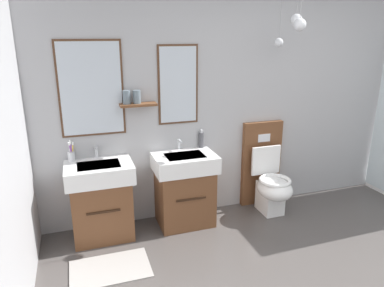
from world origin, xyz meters
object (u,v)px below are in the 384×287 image
(vanity_sink_right, at_px, (184,187))
(soap_dispenser, at_px, (201,140))
(vanity_sink_left, at_px, (101,199))
(toothbrush_cup, at_px, (71,155))
(toilet, at_px, (268,178))

(vanity_sink_right, relative_size, soap_dispenser, 3.81)
(vanity_sink_left, height_order, toothbrush_cup, toothbrush_cup)
(vanity_sink_left, xyz_separation_m, vanity_sink_right, (0.86, 0.00, 0.00))
(vanity_sink_left, relative_size, soap_dispenser, 3.81)
(toilet, xyz_separation_m, soap_dispenser, (-0.75, 0.17, 0.48))
(vanity_sink_left, bearing_deg, toothbrush_cup, 145.85)
(vanity_sink_right, xyz_separation_m, soap_dispenser, (0.25, 0.17, 0.46))
(vanity_sink_right, height_order, soap_dispenser, soap_dispenser)
(toothbrush_cup, bearing_deg, vanity_sink_right, -8.40)
(vanity_sink_right, relative_size, toilet, 0.77)
(vanity_sink_left, bearing_deg, toilet, 0.02)
(toothbrush_cup, xyz_separation_m, soap_dispenser, (1.34, 0.01, 0.03))
(vanity_sink_left, xyz_separation_m, toothbrush_cup, (-0.24, 0.16, 0.43))
(toothbrush_cup, height_order, soap_dispenser, toothbrush_cup)
(vanity_sink_left, xyz_separation_m, toilet, (1.85, 0.00, -0.03))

